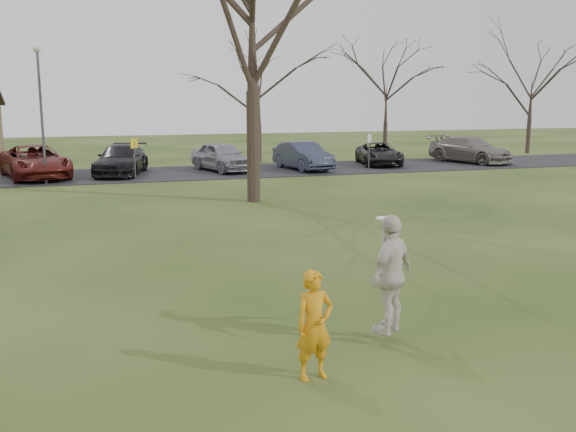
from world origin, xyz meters
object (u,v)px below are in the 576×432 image
object	(u,v)px
car_3	(121,160)
car_2	(35,162)
player_defender	(314,325)
car_7	(470,149)
lamp_post	(40,97)
car_4	(222,157)
catching_play	(391,274)
car_5	(303,156)
car_6	(379,154)
big_tree	(252,14)

from	to	relation	value
car_3	car_2	bearing A→B (deg)	-162.23
player_defender	car_7	bearing A→B (deg)	44.68
player_defender	car_3	size ratio (longest dim) A/B	0.31
player_defender	lamp_post	distance (m)	23.87
car_3	car_4	world-z (taller)	car_4
car_7	catching_play	xyz separation A→B (m)	(-17.54, -24.88, 0.34)
car_7	lamp_post	distance (m)	24.51
player_defender	car_3	bearing A→B (deg)	84.51
car_2	catching_play	bearing A→B (deg)	-88.33
car_5	car_6	size ratio (longest dim) A/B	0.98
player_defender	car_2	xyz separation A→B (m)	(-5.57, 25.52, 0.04)
lamp_post	car_7	bearing A→B (deg)	6.35
car_4	catching_play	world-z (taller)	catching_play
car_5	big_tree	world-z (taller)	big_tree
catching_play	big_tree	bearing A→B (deg)	84.64
catching_play	player_defender	bearing A→B (deg)	-150.40
player_defender	catching_play	world-z (taller)	catching_play
catching_play	lamp_post	size ratio (longest dim) A/B	0.32
car_3	car_5	world-z (taller)	car_3
car_2	player_defender	bearing A→B (deg)	-92.40
lamp_post	catching_play	bearing A→B (deg)	-73.39
car_4	car_7	size ratio (longest dim) A/B	0.85
car_2	car_5	bearing A→B (deg)	-16.19
car_6	car_7	size ratio (longest dim) A/B	0.86
car_2	lamp_post	size ratio (longest dim) A/B	0.92
car_3	player_defender	bearing A→B (deg)	-72.31
player_defender	car_2	size ratio (longest dim) A/B	0.28
car_4	car_5	world-z (taller)	car_4
car_2	car_6	size ratio (longest dim) A/B	1.24
big_tree	car_4	bearing A→B (deg)	85.55
car_2	car_7	xyz separation A→B (m)	(24.76, 0.31, -0.02)
player_defender	car_7	xyz separation A→B (m)	(19.19, 25.82, 0.02)
car_3	car_4	bearing A→B (deg)	14.68
car_6	lamp_post	world-z (taller)	lamp_post
big_tree	catching_play	bearing A→B (deg)	-95.36
player_defender	car_3	distance (m)	25.80
player_defender	car_4	distance (m)	26.06
car_2	lamp_post	world-z (taller)	lamp_post
car_4	catching_play	distance (m)	24.93
player_defender	car_6	xyz separation A→B (m)	(13.29, 26.17, -0.11)
car_2	car_7	size ratio (longest dim) A/B	1.07
car_4	car_7	world-z (taller)	car_7
car_3	car_6	xyz separation A→B (m)	(14.73, 0.41, -0.11)
car_6	lamp_post	distance (m)	18.79
car_5	lamp_post	size ratio (longest dim) A/B	0.73
lamp_post	big_tree	xyz separation A→B (m)	(8.00, -7.50, 3.03)
catching_play	car_6	bearing A→B (deg)	65.25
car_6	lamp_post	size ratio (longest dim) A/B	0.75
car_5	car_6	distance (m)	5.17
catching_play	big_tree	size ratio (longest dim) A/B	0.14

